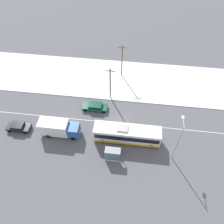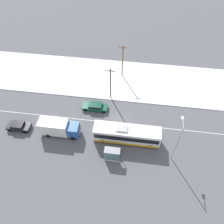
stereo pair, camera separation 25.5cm
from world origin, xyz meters
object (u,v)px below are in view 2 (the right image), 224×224
box_truck (58,127)px  parked_car_near_truck (18,126)px  city_bus (127,134)px  streetlamp (178,139)px  utility_pole_roadside (110,83)px  utility_pole_snowlot (123,61)px  sedan_car (95,106)px  pedestrian_at_stop (118,150)px  bus_shelter (112,154)px

box_truck → parked_car_near_truck: box_truck is taller
city_bus → parked_car_near_truck: size_ratio=2.71×
streetlamp → utility_pole_roadside: bearing=134.8°
utility_pole_roadside → parked_car_near_truck: bearing=-147.6°
streetlamp → utility_pole_snowlot: size_ratio=1.09×
streetlamp → utility_pole_roadside: size_ratio=1.14×
box_truck → parked_car_near_truck: size_ratio=1.67×
city_bus → utility_pole_roadside: (-4.04, 9.53, 2.27)m
box_truck → sedan_car: box_truck is taller
pedestrian_at_stop → utility_pole_roadside: size_ratio=0.24×
streetlamp → utility_pole_roadside: streetlamp is taller
sedan_car → bus_shelter: bus_shelter is taller
sedan_car → utility_pole_snowlot: (4.13, 10.33, 3.28)m
city_bus → pedestrian_at_stop: bearing=-113.0°
city_bus → utility_pole_roadside: bearing=113.0°
pedestrian_at_stop → bus_shelter: size_ratio=0.72×
utility_pole_snowlot → box_truck: bearing=-119.3°
city_bus → box_truck: size_ratio=1.62×
sedan_car → utility_pole_snowlot: utility_pole_snowlot is taller
parked_car_near_truck → pedestrian_at_stop: bearing=-8.5°
bus_shelter → streetlamp: 10.38m
city_bus → pedestrian_at_stop: city_bus is taller
box_truck → streetlamp: (19.40, -1.97, 3.47)m
parked_car_near_truck → pedestrian_at_stop: (18.13, -2.71, 0.33)m
parked_car_near_truck → city_bus: bearing=0.5°
utility_pole_snowlot → pedestrian_at_stop: bearing=-86.4°
box_truck → utility_pole_roadside: size_ratio=0.93×
city_bus → bus_shelter: size_ratio=4.47×
box_truck → city_bus: bearing=1.0°
box_truck → utility_pole_snowlot: size_ratio=0.89×
box_truck → pedestrian_at_stop: 10.93m
streetlamp → sedan_car: bearing=149.6°
parked_car_near_truck → utility_pole_snowlot: bearing=44.6°
box_truck → pedestrian_at_stop: bearing=-14.1°
city_bus → box_truck: (-11.81, -0.21, 0.11)m
parked_car_near_truck → utility_pole_snowlot: (16.91, 16.65, 3.28)m
parked_car_near_truck → utility_pole_roadside: bearing=32.4°
sedan_car → utility_pole_roadside: 5.26m
utility_pole_snowlot → sedan_car: bearing=-111.8°
bus_shelter → pedestrian_at_stop: bearing=56.7°
parked_car_near_truck → bus_shelter: bearing=-12.5°
bus_shelter → utility_pole_snowlot: size_ratio=0.32×
bus_shelter → streetlamp: (9.58, 1.86, 3.54)m
streetlamp → parked_car_near_truck: bearing=175.7°
pedestrian_at_stop → box_truck: bearing=165.9°
pedestrian_at_stop → bus_shelter: bus_shelter is taller
sedan_car → utility_pole_snowlot: bearing=-111.8°
streetlamp → utility_pole_snowlot: streetlamp is taller
box_truck → bus_shelter: 10.54m
utility_pole_roadside → utility_pole_snowlot: (1.60, 6.94, 0.14)m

